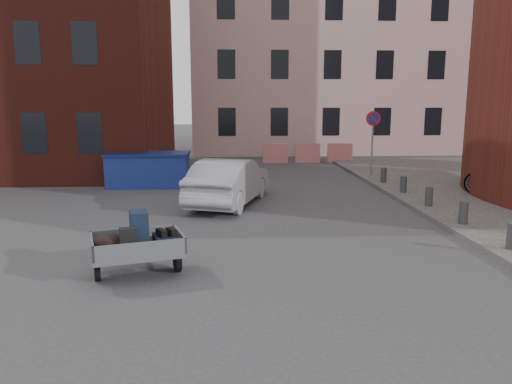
{
  "coord_description": "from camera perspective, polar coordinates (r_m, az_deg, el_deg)",
  "views": [
    {
      "loc": [
        0.15,
        -10.73,
        3.16
      ],
      "look_at": [
        0.74,
        0.55,
        1.1
      ],
      "focal_mm": 35.0,
      "sensor_mm": 36.0,
      "label": 1
    }
  ],
  "objects": [
    {
      "name": "silver_car",
      "position": [
        15.42,
        -3.08,
        1.2
      ],
      "size": [
        2.74,
        4.61,
        1.44
      ],
      "primitive_type": "imported",
      "rotation": [
        0.0,
        0.0,
        2.84
      ],
      "color": "#999A9F",
      "rests_on": "ground"
    },
    {
      "name": "ground",
      "position": [
        11.19,
        -3.67,
        -6.09
      ],
      "size": [
        120.0,
        120.0,
        0.0
      ],
      "primitive_type": "plane",
      "color": "#38383A",
      "rests_on": "ground"
    },
    {
      "name": "building_brick",
      "position": [
        25.72,
        -25.11,
        17.98
      ],
      "size": [
        12.0,
        10.0,
        14.0
      ],
      "primitive_type": "cube",
      "color": "#591E16",
      "rests_on": "ground"
    },
    {
      "name": "barriers",
      "position": [
        26.19,
        5.93,
        4.44
      ],
      "size": [
        4.7,
        0.18,
        1.0
      ],
      "color": "red",
      "rests_on": "ground"
    },
    {
      "name": "no_parking_sign",
      "position": [
        21.08,
        13.21,
        6.94
      ],
      "size": [
        0.6,
        0.09,
        2.65
      ],
      "color": "gray",
      "rests_on": "sidewalk"
    },
    {
      "name": "trailer",
      "position": [
        9.35,
        -13.48,
        -5.79
      ],
      "size": [
        1.85,
        1.97,
        1.2
      ],
      "rotation": [
        0.0,
        0.0,
        0.29
      ],
      "color": "black",
      "rests_on": "ground"
    },
    {
      "name": "dumpster",
      "position": [
        19.14,
        -12.18,
        2.54
      ],
      "size": [
        3.06,
        1.6,
        1.28
      ],
      "rotation": [
        0.0,
        0.0,
        -0.01
      ],
      "color": "navy",
      "rests_on": "ground"
    },
    {
      "name": "bicycle",
      "position": [
        18.37,
        25.84,
        1.55
      ],
      "size": [
        2.22,
        0.97,
        1.13
      ],
      "primitive_type": "imported",
      "rotation": [
        0.0,
        0.0,
        1.47
      ],
      "color": "black",
      "rests_on": "sidewalk"
    },
    {
      "name": "building_pink",
      "position": [
        33.47,
        7.4,
        16.83
      ],
      "size": [
        16.0,
        8.0,
        14.0
      ],
      "primitive_type": "cube",
      "color": "#CC9E9D",
      "rests_on": "ground"
    },
    {
      "name": "bollards",
      "position": [
        15.54,
        19.16,
        -0.49
      ],
      "size": [
        0.22,
        9.02,
        0.55
      ],
      "color": "#3A3A3D",
      "rests_on": "sidewalk"
    }
  ]
}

